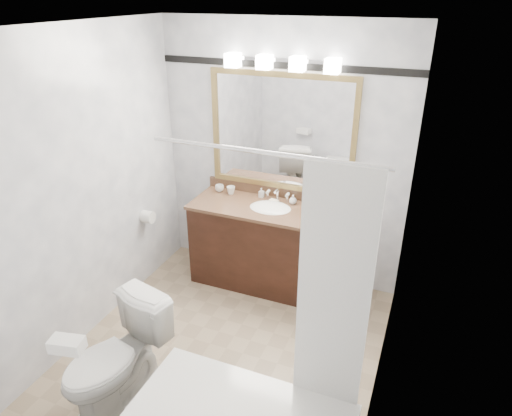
{
  "coord_description": "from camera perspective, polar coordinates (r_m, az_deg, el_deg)",
  "views": [
    {
      "loc": [
        1.32,
        -2.6,
        2.7
      ],
      "look_at": [
        0.12,
        0.35,
        1.17
      ],
      "focal_mm": 32.0,
      "sensor_mm": 36.0,
      "label": 1
    }
  ],
  "objects": [
    {
      "name": "soap_bottle_b",
      "position": [
        4.34,
        4.64,
        1.09
      ],
      "size": [
        0.09,
        0.09,
        0.09
      ],
      "primitive_type": "imported",
      "rotation": [
        0.0,
        0.0,
        0.32
      ],
      "color": "white",
      "rests_on": "vanity"
    },
    {
      "name": "room",
      "position": [
        3.26,
        -4.35,
        -0.78
      ],
      "size": [
        2.42,
        2.62,
        2.52
      ],
      "color": "gray",
      "rests_on": "ground"
    },
    {
      "name": "cup_right",
      "position": [
        4.55,
        -3.16,
        2.23
      ],
      "size": [
        0.11,
        0.11,
        0.08
      ],
      "primitive_type": "imported",
      "rotation": [
        0.0,
        0.0,
        0.41
      ],
      "color": "white",
      "rests_on": "vanity"
    },
    {
      "name": "vanity",
      "position": [
        4.47,
        1.74,
        -4.66
      ],
      "size": [
        1.53,
        0.58,
        0.97
      ],
      "color": "black",
      "rests_on": "ground"
    },
    {
      "name": "cup_left",
      "position": [
        4.62,
        -4.58,
        2.49
      ],
      "size": [
        0.11,
        0.11,
        0.07
      ],
      "primitive_type": "imported",
      "rotation": [
        0.0,
        0.0,
        0.33
      ],
      "color": "white",
      "rests_on": "vanity"
    },
    {
      "name": "vanity_light_bar",
      "position": [
        4.09,
        3.16,
        17.71
      ],
      "size": [
        1.02,
        0.14,
        0.12
      ],
      "color": "silver",
      "rests_on": "room"
    },
    {
      "name": "accent_stripe",
      "position": [
        4.16,
        3.46,
        17.37
      ],
      "size": [
        2.4,
        0.01,
        0.06
      ],
      "primitive_type": "cube",
      "color": "black",
      "rests_on": "room"
    },
    {
      "name": "toilet",
      "position": [
        3.45,
        -17.21,
        -17.69
      ],
      "size": [
        0.61,
        0.86,
        0.79
      ],
      "primitive_type": "imported",
      "rotation": [
        0.0,
        0.0,
        -0.25
      ],
      "color": "white",
      "rests_on": "ground"
    },
    {
      "name": "mirror",
      "position": [
        4.28,
        3.2,
        9.38
      ],
      "size": [
        1.4,
        0.04,
        1.1
      ],
      "color": "olive",
      "rests_on": "room"
    },
    {
      "name": "tissue_box",
      "position": [
        2.99,
        -22.56,
        -15.5
      ],
      "size": [
        0.22,
        0.15,
        0.08
      ],
      "primitive_type": "cube",
      "rotation": [
        0.0,
        0.0,
        0.22
      ],
      "color": "white",
      "rests_on": "toilet"
    },
    {
      "name": "tp_roll",
      "position": [
        4.56,
        -13.37,
        -1.08
      ],
      "size": [
        0.11,
        0.12,
        0.12
      ],
      "primitive_type": "cylinder",
      "rotation": [
        0.0,
        1.57,
        0.0
      ],
      "color": "white",
      "rests_on": "room"
    },
    {
      "name": "soap_bar",
      "position": [
        4.37,
        2.25,
        0.85
      ],
      "size": [
        0.1,
        0.07,
        0.03
      ],
      "primitive_type": "cube",
      "rotation": [
        0.0,
        0.0,
        -0.21
      ],
      "color": "beige",
      "rests_on": "vanity"
    },
    {
      "name": "coffee_maker",
      "position": [
        4.07,
        8.54,
        0.91
      ],
      "size": [
        0.16,
        0.21,
        0.32
      ],
      "rotation": [
        0.0,
        0.0,
        0.02
      ],
      "color": "black",
      "rests_on": "vanity"
    },
    {
      "name": "soap_bottle_a",
      "position": [
        4.47,
        0.69,
        1.93
      ],
      "size": [
        0.05,
        0.05,
        0.1
      ],
      "primitive_type": "imported",
      "rotation": [
        0.0,
        0.0,
        -0.21
      ],
      "color": "white",
      "rests_on": "vanity"
    }
  ]
}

